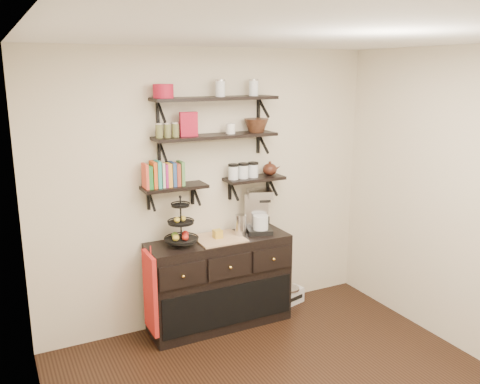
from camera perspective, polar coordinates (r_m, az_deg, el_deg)
name	(u,v)px	position (r m, az deg, el deg)	size (l,w,h in m)	color
ceiling	(320,36)	(3.36, 8.96, 16.95)	(3.50, 3.50, 0.02)	white
back_wall	(211,189)	(5.01, -3.30, 0.38)	(3.50, 0.02, 2.70)	beige
left_wall	(42,289)	(2.97, -21.33, -10.08)	(0.02, 3.50, 2.70)	beige
shelf_top	(215,99)	(4.77, -2.80, 10.42)	(1.20, 0.27, 0.23)	black
shelf_mid	(216,136)	(4.80, -2.75, 6.25)	(1.20, 0.27, 0.23)	black
shelf_low_left	(174,188)	(4.74, -7.40, 0.48)	(0.60, 0.25, 0.23)	black
shelf_low_right	(254,179)	(5.07, 1.58, 1.45)	(0.60, 0.25, 0.23)	black
cookbooks	(165,174)	(4.68, -8.46, 1.99)	(0.36, 0.15, 0.26)	#D7472F
glass_canisters	(243,172)	(5.00, 0.38, 2.30)	(0.32, 0.10, 0.13)	silver
sideboard	(219,282)	(5.09, -2.34, -10.09)	(1.40, 0.50, 0.92)	black
fruit_stand	(181,229)	(4.74, -6.62, -4.14)	(0.31, 0.31, 0.46)	black
candle	(218,234)	(4.90, -2.53, -4.71)	(0.08, 0.08, 0.08)	#B18A28
coffee_maker	(258,212)	(5.08, 2.05, -2.24)	(0.30, 0.30, 0.44)	black
thermal_carafe	(241,226)	(4.96, 0.07, -3.80)	(0.11, 0.11, 0.22)	silver
apron	(150,293)	(4.74, -10.05, -11.10)	(0.04, 0.32, 0.74)	red
radio	(290,295)	(5.68, 5.62, -11.49)	(0.34, 0.25, 0.18)	silver
recipe_box	(189,124)	(4.68, -5.79, 7.59)	(0.16, 0.06, 0.22)	maroon
walnut_bowl	(256,125)	(4.98, 1.84, 7.48)	(0.24, 0.24, 0.13)	black
ramekins	(230,129)	(4.85, -1.08, 7.13)	(0.09, 0.09, 0.10)	white
teapot	(270,168)	(5.14, 3.37, 2.68)	(0.20, 0.15, 0.15)	#381910
red_pot	(163,91)	(4.58, -8.62, 11.14)	(0.18, 0.18, 0.12)	maroon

